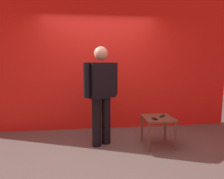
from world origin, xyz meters
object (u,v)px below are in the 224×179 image
standing_person (101,91)px  side_table (158,122)px  tv_remote (162,116)px  cell_phone (155,119)px

standing_person → side_table: bearing=-9.8°
side_table → tv_remote: bearing=24.7°
side_table → tv_remote: size_ratio=3.08×
side_table → cell_phone: cell_phone is taller
tv_remote → side_table: bearing=-113.9°
standing_person → side_table: standing_person is taller
standing_person → tv_remote: standing_person is taller
side_table → tv_remote: tv_remote is taller
cell_phone → side_table: bearing=45.7°
standing_person → side_table: size_ratio=3.36×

